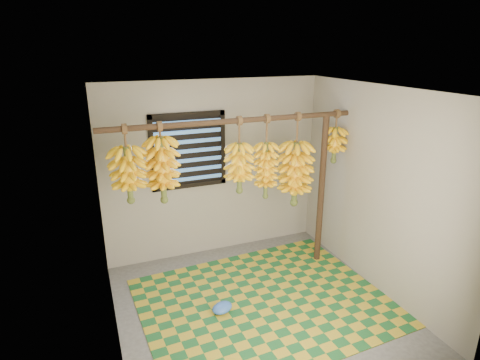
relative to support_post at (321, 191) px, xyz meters
name	(u,v)px	position (x,y,z in m)	size (l,w,h in m)	color
floor	(258,309)	(-1.20, -0.70, -1.00)	(3.00, 3.00, 0.01)	#515151
ceiling	(262,90)	(-1.20, -0.70, 1.40)	(3.00, 3.00, 0.01)	silver
wall_back	(214,170)	(-1.20, 0.80, 0.20)	(3.00, 0.01, 2.40)	gray
wall_left	(107,234)	(-2.71, -0.70, 0.20)	(0.01, 3.00, 2.40)	gray
wall_right	(378,191)	(0.30, -0.70, 0.20)	(0.01, 3.00, 2.40)	gray
window	(189,151)	(-1.55, 0.78, 0.50)	(1.00, 0.04, 1.00)	black
hanging_pole	(235,121)	(-1.20, 0.00, 1.00)	(0.06, 0.06, 3.00)	#442C1B
support_post	(321,191)	(0.00, 0.00, 0.00)	(0.08, 0.08, 2.00)	#442C1B
woven_mat	(264,302)	(-1.09, -0.62, -0.99)	(2.73, 2.19, 0.01)	#1A5A29
plastic_bag	(222,308)	(-1.60, -0.62, -0.94)	(0.25, 0.18, 0.10)	blue
banana_bunch_a	(129,175)	(-2.40, 0.00, 0.51)	(0.37, 0.37, 0.84)	brown
banana_bunch_b	(162,170)	(-2.04, 0.00, 0.52)	(0.36, 0.36, 0.89)	brown
banana_bunch_c	(239,168)	(-1.15, 0.00, 0.45)	(0.32, 0.32, 0.90)	brown
banana_bunch_d	(266,170)	(-0.81, 0.00, 0.38)	(0.30, 0.30, 1.03)	brown
banana_bunch_e	(295,174)	(-0.40, 0.00, 0.28)	(0.41, 0.41, 1.17)	brown
banana_bunch_f	(335,145)	(0.15, 0.00, 0.60)	(0.28, 0.28, 0.67)	brown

